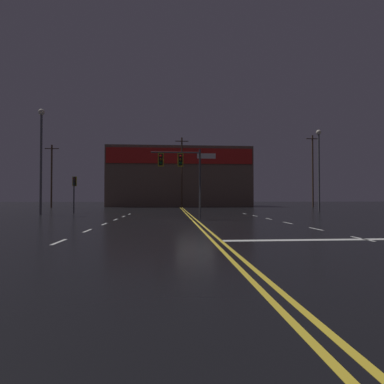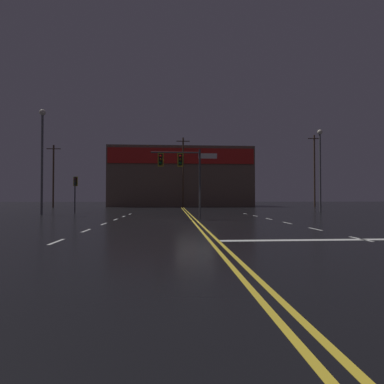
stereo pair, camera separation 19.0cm
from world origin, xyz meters
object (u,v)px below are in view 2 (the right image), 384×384
Objects in this scene: streetlight_near_left at (320,159)px; streetlight_near_right at (42,148)px; traffic_signal_median at (180,166)px; traffic_signal_corner_northwest at (75,186)px.

streetlight_near_right is (-28.66, -4.15, 0.29)m from streetlight_near_left.
streetlight_near_left is (16.06, 10.62, 2.03)m from traffic_signal_median.
streetlight_near_left reaches higher than traffic_signal_median.
streetlight_near_right is (-12.60, 6.47, 2.32)m from traffic_signal_median.
streetlight_near_right is at bearing -122.10° from traffic_signal_corner_northwest.
traffic_signal_median is at bearing -146.52° from streetlight_near_left.
traffic_signal_corner_northwest is at bearing -177.96° from streetlight_near_left.
traffic_signal_median is at bearing -42.40° from traffic_signal_corner_northwest.
streetlight_near_right reaches higher than traffic_signal_corner_northwest.
streetlight_near_left is 0.95× the size of streetlight_near_right.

